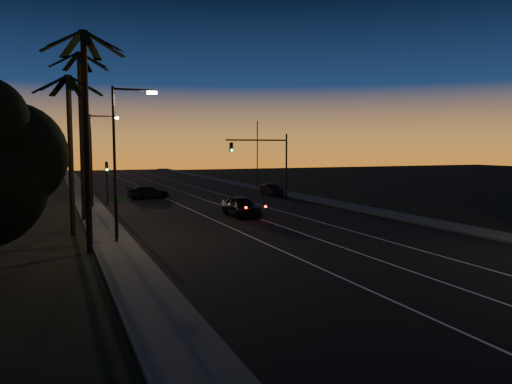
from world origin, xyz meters
name	(u,v)px	position (x,y,z in m)	size (l,w,h in m)	color
road	(236,213)	(0.00, 30.00, 0.01)	(20.00, 170.00, 0.01)	black
sidewalk_left	(98,219)	(-11.20, 30.00, 0.08)	(2.40, 170.00, 0.16)	#393936
sidewalk_right	(349,206)	(11.20, 30.00, 0.08)	(2.40, 170.00, 0.16)	#393936
lane_stripe_left	(202,215)	(-3.00, 30.00, 0.02)	(0.12, 160.00, 0.01)	silver
lane_stripe_mid	(242,213)	(0.50, 30.00, 0.02)	(0.12, 160.00, 0.01)	silver
lane_stripe_right	(279,211)	(4.00, 30.00, 0.02)	(0.12, 160.00, 0.01)	silver
palm_near	(86,118)	(-12.60, 18.00, 7.07)	(4.25, 4.16, 11.53)	black
palm_mid	(70,136)	(-13.20, 24.00, 6.25)	(4.25, 4.16, 10.03)	black
palm_far	(81,119)	(-12.20, 30.00, 7.61)	(4.25, 4.16, 12.53)	black
streetlight_left_near	(120,152)	(-10.70, 20.00, 5.32)	(2.55, 0.26, 9.00)	black
streetlight_left_far	(95,153)	(-10.69, 38.00, 5.06)	(2.55, 0.26, 8.50)	black
street_sign	(117,213)	(-10.80, 21.00, 1.66)	(0.70, 0.06, 2.60)	black
signal_mast	(267,154)	(7.14, 39.99, 4.78)	(7.10, 0.41, 7.00)	black
signal_post	(107,175)	(-9.50, 39.98, 2.89)	(0.28, 0.37, 4.20)	black
far_pole_left	(81,156)	(-11.00, 55.00, 4.50)	(0.14, 0.14, 9.00)	black
far_pole_right	(257,155)	(11.00, 52.00, 4.50)	(0.14, 0.14, 9.00)	black
lead_car	(241,206)	(-0.34, 27.88, 0.83)	(2.09, 5.38, 1.63)	black
right_car	(271,190)	(9.00, 42.91, 0.66)	(1.39, 3.91, 1.29)	black
cross_car	(148,192)	(-4.78, 44.52, 0.69)	(5.05, 3.35, 1.36)	black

